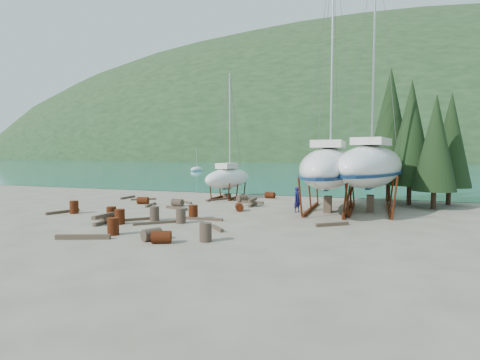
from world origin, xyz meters
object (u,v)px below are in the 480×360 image
(large_sailboat_near, at_px, (329,168))
(large_sailboat_far, at_px, (371,166))
(small_sailboat_shore, at_px, (228,178))
(worker, at_px, (298,200))

(large_sailboat_near, height_order, large_sailboat_far, large_sailboat_far)
(large_sailboat_far, height_order, small_sailboat_shore, large_sailboat_far)
(large_sailboat_near, bearing_deg, small_sailboat_shore, 153.58)
(large_sailboat_near, relative_size, small_sailboat_shore, 1.69)
(small_sailboat_shore, bearing_deg, large_sailboat_near, -18.64)
(small_sailboat_shore, xyz_separation_m, worker, (7.64, -6.22, -1.00))
(small_sailboat_shore, bearing_deg, worker, -30.55)
(large_sailboat_near, bearing_deg, large_sailboat_far, 20.81)
(large_sailboat_far, xyz_separation_m, small_sailboat_shore, (-12.47, 3.95, -1.36))
(large_sailboat_near, relative_size, large_sailboat_far, 0.97)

